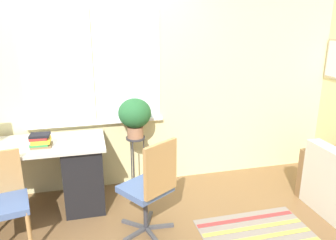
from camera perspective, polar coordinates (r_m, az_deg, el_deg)
The scene contains 9 objects.
ground_plane at distance 3.61m, azimuth -12.37°, elevation -16.50°, with size 14.00×14.00×0.00m, color brown.
wall_back_with_window at distance 3.81m, azimuth -14.03°, elevation 7.23°, with size 9.00×0.12×2.70m.
desk at distance 3.81m, azimuth -26.86°, elevation -9.13°, with size 2.10×0.66×0.76m.
book_stack at distance 3.50m, azimuth -21.35°, elevation -3.31°, with size 0.20×0.17×0.13m.
desk_chair_wooden at distance 3.30m, azimuth -26.92°, elevation -12.14°, with size 0.49×0.49×0.86m.
office_chair_swivel at distance 3.08m, azimuth -3.08°, elevation -11.42°, with size 0.56×0.57×0.96m.
plant_stand at distance 3.84m, azimuth -5.64°, elevation -4.47°, with size 0.22×0.22×0.67m.
potted_plant at distance 3.72m, azimuth -5.81°, elevation 0.90°, with size 0.37×0.37×0.46m.
floor_rug_striped at distance 3.45m, azimuth 15.18°, elevation -18.41°, with size 1.07×0.68×0.01m.
Camera 1 is at (0.01, -3.02, 1.98)m, focal length 35.00 mm.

